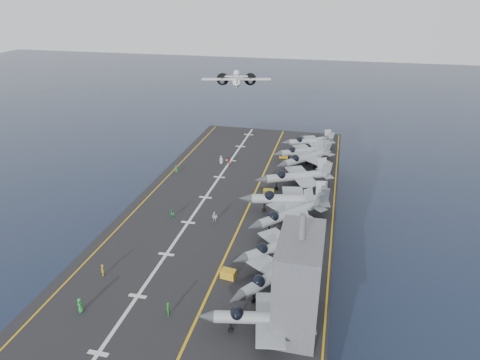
% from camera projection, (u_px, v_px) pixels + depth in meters
% --- Properties ---
extents(ground, '(500.00, 500.00, 0.00)m').
position_uv_depth(ground, '(235.00, 246.00, 86.34)').
color(ground, '#142135').
rests_on(ground, ground).
extents(hull, '(36.00, 90.00, 10.00)m').
position_uv_depth(hull, '(235.00, 225.00, 84.28)').
color(hull, '#56595E').
rests_on(hull, ground).
extents(flight_deck, '(38.00, 92.00, 0.40)m').
position_uv_depth(flight_deck, '(235.00, 202.00, 82.14)').
color(flight_deck, black).
rests_on(flight_deck, hull).
extents(foul_line, '(0.35, 90.00, 0.02)m').
position_uv_depth(foul_line, '(251.00, 202.00, 81.43)').
color(foul_line, gold).
rests_on(foul_line, flight_deck).
extents(landing_centerline, '(0.50, 90.00, 0.02)m').
position_uv_depth(landing_centerline, '(205.00, 197.00, 83.30)').
color(landing_centerline, silver).
rests_on(landing_centerline, flight_deck).
extents(deck_edge_port, '(0.25, 90.00, 0.02)m').
position_uv_depth(deck_edge_port, '(153.00, 192.00, 85.59)').
color(deck_edge_port, gold).
rests_on(deck_edge_port, flight_deck).
extents(deck_edge_stbd, '(0.25, 90.00, 0.02)m').
position_uv_depth(deck_edge_stbd, '(333.00, 211.00, 78.20)').
color(deck_edge_stbd, gold).
rests_on(deck_edge_stbd, flight_deck).
extents(island_superstructure, '(5.00, 10.00, 15.00)m').
position_uv_depth(island_superstructure, '(299.00, 272.00, 49.23)').
color(island_superstructure, '#56595E').
rests_on(island_superstructure, flight_deck).
extents(fighter_jet_0, '(15.27, 11.63, 4.79)m').
position_uv_depth(fighter_jet_0, '(263.00, 317.00, 49.73)').
color(fighter_jet_0, gray).
rests_on(fighter_jet_0, flight_deck).
extents(fighter_jet_1, '(16.34, 17.65, 5.10)m').
position_uv_depth(fighter_jet_1, '(276.00, 273.00, 57.04)').
color(fighter_jet_1, gray).
rests_on(fighter_jet_1, flight_deck).
extents(fighter_jet_2, '(17.04, 16.90, 5.00)m').
position_uv_depth(fighter_jet_2, '(280.00, 245.00, 63.45)').
color(fighter_jet_2, gray).
rests_on(fighter_jet_2, flight_deck).
extents(fighter_jet_3, '(17.56, 17.85, 5.22)m').
position_uv_depth(fighter_jet_3, '(289.00, 213.00, 72.11)').
color(fighter_jet_3, gray).
rests_on(fighter_jet_3, flight_deck).
extents(fighter_jet_4, '(17.91, 13.67, 5.60)m').
position_uv_depth(fighter_jet_4, '(289.00, 198.00, 76.77)').
color(fighter_jet_4, gray).
rests_on(fighter_jet_4, flight_deck).
extents(fighter_jet_5, '(18.78, 16.38, 5.47)m').
position_uv_depth(fighter_jet_5, '(298.00, 175.00, 86.26)').
color(fighter_jet_5, '#939CA4').
rests_on(fighter_jet_5, flight_deck).
extents(fighter_jet_6, '(17.77, 18.35, 5.34)m').
position_uv_depth(fighter_jet_6, '(306.00, 157.00, 95.77)').
color(fighter_jet_6, '#9FA7B1').
rests_on(fighter_jet_6, flight_deck).
extents(fighter_jet_7, '(16.56, 14.96, 4.79)m').
position_uv_depth(fighter_jet_7, '(304.00, 150.00, 100.49)').
color(fighter_jet_7, '#979FA8').
rests_on(fighter_jet_7, flight_deck).
extents(fighter_jet_8, '(15.55, 13.08, 4.59)m').
position_uv_depth(fighter_jet_8, '(311.00, 141.00, 107.12)').
color(fighter_jet_8, gray).
rests_on(fighter_jet_8, flight_deck).
extents(tow_cart_a, '(2.20, 1.59, 1.23)m').
position_uv_depth(tow_cart_a, '(228.00, 274.00, 60.10)').
color(tow_cart_a, gold).
rests_on(tow_cart_a, flight_deck).
extents(tow_cart_b, '(2.09, 1.40, 1.23)m').
position_uv_depth(tow_cart_b, '(268.00, 193.00, 83.85)').
color(tow_cart_b, yellow).
rests_on(tow_cart_b, flight_deck).
extents(tow_cart_c, '(2.16, 1.50, 1.23)m').
position_uv_depth(tow_cart_c, '(284.00, 155.00, 102.60)').
color(tow_cart_c, '#CC9306').
rests_on(tow_cart_c, flight_deck).
extents(crew_0, '(1.33, 1.41, 1.96)m').
position_uv_depth(crew_0, '(80.00, 305.00, 53.66)').
color(crew_0, '#268C33').
rests_on(crew_0, flight_deck).
extents(crew_1, '(1.02, 1.23, 1.76)m').
position_uv_depth(crew_1, '(103.00, 270.00, 60.47)').
color(crew_1, yellow).
rests_on(crew_1, flight_deck).
extents(crew_2, '(1.18, 1.09, 1.64)m').
position_uv_depth(crew_2, '(172.00, 214.00, 75.57)').
color(crew_2, green).
rests_on(crew_2, flight_deck).
extents(crew_3, '(1.16, 1.04, 1.62)m').
position_uv_depth(crew_3, '(176.00, 169.00, 94.05)').
color(crew_3, '#23902C').
rests_on(crew_3, flight_deck).
extents(crew_4, '(1.13, 1.22, 1.69)m').
position_uv_depth(crew_4, '(229.00, 161.00, 98.32)').
color(crew_4, '#B7150C').
rests_on(crew_4, flight_deck).
extents(crew_5, '(1.28, 1.01, 1.89)m').
position_uv_depth(crew_5, '(221.00, 160.00, 98.89)').
color(crew_5, silver).
rests_on(crew_5, flight_deck).
extents(crew_6, '(1.18, 1.37, 1.93)m').
position_uv_depth(crew_6, '(168.00, 309.00, 52.99)').
color(crew_6, '#1C7D20').
rests_on(crew_6, flight_deck).
extents(crew_7, '(1.35, 1.05, 2.01)m').
position_uv_depth(crew_7, '(215.00, 217.00, 74.13)').
color(crew_7, silver).
rests_on(crew_7, flight_deck).
extents(transport_plane, '(22.55, 17.84, 4.72)m').
position_uv_depth(transport_plane, '(236.00, 83.00, 124.22)').
color(transport_plane, '#BCBEC1').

